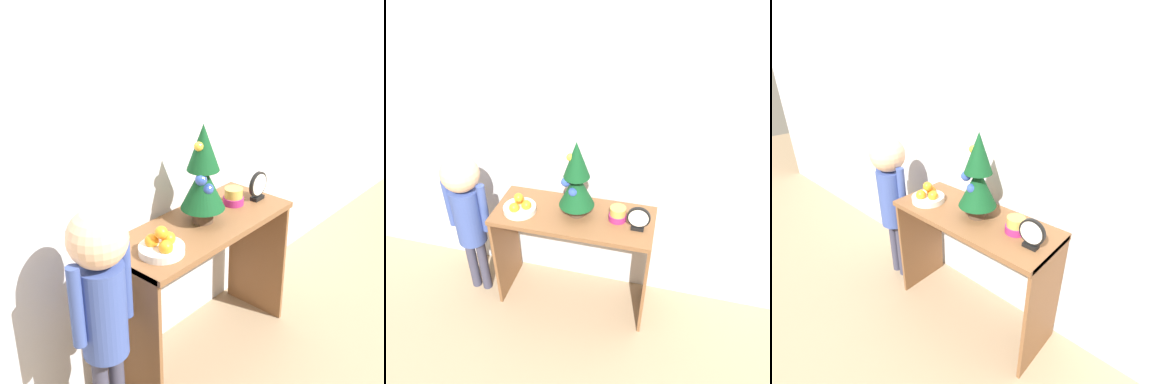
{
  "view_description": "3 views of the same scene",
  "coord_description": "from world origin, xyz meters",
  "views": [
    {
      "loc": [
        -1.79,
        -1.29,
        1.98
      ],
      "look_at": [
        -0.07,
        0.21,
        0.95
      ],
      "focal_mm": 50.0,
      "sensor_mm": 36.0,
      "label": 1
    },
    {
      "loc": [
        0.49,
        -1.58,
        2.2
      ],
      "look_at": [
        0.03,
        0.2,
        0.94
      ],
      "focal_mm": 35.0,
      "sensor_mm": 36.0,
      "label": 2
    },
    {
      "loc": [
        0.97,
        -0.95,
        1.65
      ],
      "look_at": [
        -0.06,
        0.19,
        0.9
      ],
      "focal_mm": 28.0,
      "sensor_mm": 36.0,
      "label": 3
    }
  ],
  "objects": [
    {
      "name": "console_table",
      "position": [
        0.0,
        0.21,
        0.57
      ],
      "size": [
        1.01,
        0.42,
        0.76
      ],
      "color": "brown",
      "rests_on": "ground_plane"
    },
    {
      "name": "ground_plane",
      "position": [
        0.0,
        0.0,
        0.0
      ],
      "size": [
        12.0,
        12.0,
        0.0
      ],
      "primitive_type": "plane",
      "color": "#997F60"
    },
    {
      "name": "child_figure",
      "position": [
        -0.7,
        0.13,
        0.75
      ],
      "size": [
        0.3,
        0.24,
        1.12
      ],
      "color": "#38384C",
      "rests_on": "ground_plane"
    },
    {
      "name": "mini_tree",
      "position": [
        0.02,
        0.22,
        1.01
      ],
      "size": [
        0.22,
        0.22,
        0.5
      ],
      "color": "#4C3828",
      "rests_on": "console_table"
    },
    {
      "name": "desk_clock",
      "position": [
        0.41,
        0.16,
        0.84
      ],
      "size": [
        0.14,
        0.04,
        0.16
      ],
      "color": "black",
      "rests_on": "console_table"
    },
    {
      "name": "fruit_bowl",
      "position": [
        -0.34,
        0.16,
        0.8
      ],
      "size": [
        0.21,
        0.21,
        0.13
      ],
      "color": "silver",
      "rests_on": "console_table"
    },
    {
      "name": "singing_bowl",
      "position": [
        0.28,
        0.23,
        0.8
      ],
      "size": [
        0.11,
        0.11,
        0.09
      ],
      "color": "#9E2366",
      "rests_on": "console_table"
    },
    {
      "name": "back_wall",
      "position": [
        0.0,
        0.46,
        1.25
      ],
      "size": [
        7.0,
        0.05,
        2.5
      ],
      "primitive_type": "cube",
      "color": "silver",
      "rests_on": "ground_plane"
    }
  ]
}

